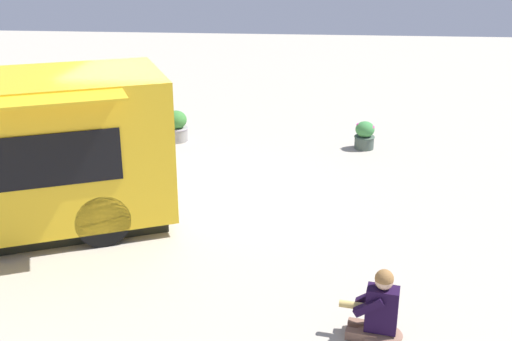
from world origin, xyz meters
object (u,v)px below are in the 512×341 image
Objects in this scene: food_truck at (7,161)px; planter_flowering_near at (365,135)px; person_customer at (379,312)px; planter_flowering_far at (176,126)px.

planter_flowering_near is (5.71, 4.57, -0.85)m from food_truck.
planter_flowering_far is (-3.83, 7.09, -0.01)m from person_customer.
planter_flowering_far reaches higher than planter_flowering_near.
planter_flowering_far is at bearing 71.89° from food_truck.
food_truck is 8.90× the size of planter_flowering_near.
person_customer is 8.06m from planter_flowering_far.
food_truck is at bearing 156.44° from person_customer.
person_customer is at bearing -23.56° from food_truck.
food_truck reaches higher than planter_flowering_far.
food_truck is 6.11× the size of person_customer.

